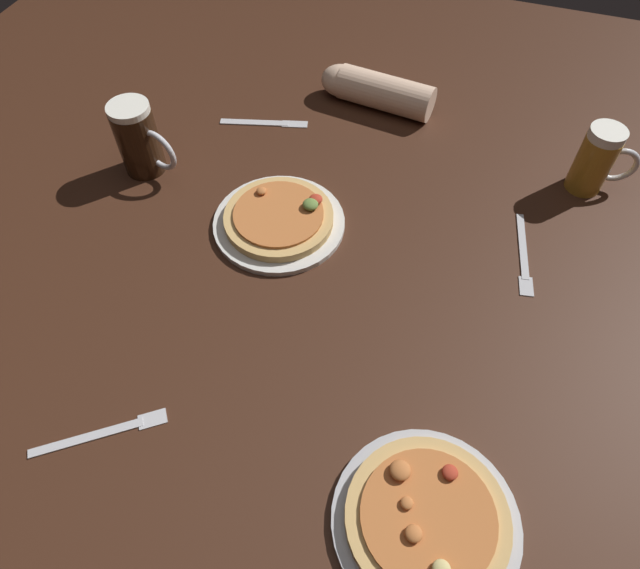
% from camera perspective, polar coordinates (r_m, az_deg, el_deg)
% --- Properties ---
extents(ground_plane, '(2.40, 2.40, 0.03)m').
position_cam_1_polar(ground_plane, '(1.04, 0.00, -1.15)').
color(ground_plane, '#3D2114').
extents(pizza_plate_near, '(0.27, 0.27, 0.05)m').
position_cam_1_polar(pizza_plate_near, '(0.85, 10.75, -22.35)').
color(pizza_plate_near, '#B2B2B7').
rests_on(pizza_plate_near, ground_plane).
extents(pizza_plate_far, '(0.26, 0.26, 0.05)m').
position_cam_1_polar(pizza_plate_far, '(1.13, -4.16, 6.61)').
color(pizza_plate_far, silver).
rests_on(pizza_plate_far, ground_plane).
extents(beer_mug_dark, '(0.14, 0.09, 0.16)m').
position_cam_1_polar(beer_mug_dark, '(1.26, -17.88, 13.84)').
color(beer_mug_dark, black).
rests_on(beer_mug_dark, ground_plane).
extents(beer_mug_amber, '(0.13, 0.07, 0.15)m').
position_cam_1_polar(beer_mug_amber, '(1.29, 26.31, 11.24)').
color(beer_mug_amber, '#B27A23').
rests_on(beer_mug_amber, ground_plane).
extents(fork_left, '(0.06, 0.21, 0.01)m').
position_cam_1_polar(fork_left, '(1.15, 19.98, 2.85)').
color(fork_left, silver).
rests_on(fork_left, ground_plane).
extents(knife_right, '(0.20, 0.08, 0.01)m').
position_cam_1_polar(knife_right, '(1.38, -5.65, 16.06)').
color(knife_right, silver).
rests_on(knife_right, ground_plane).
extents(fork_spare, '(0.18, 0.14, 0.01)m').
position_cam_1_polar(fork_spare, '(0.96, -21.22, -13.86)').
color(fork_spare, silver).
rests_on(fork_spare, ground_plane).
extents(diner_arm, '(0.28, 0.11, 0.08)m').
position_cam_1_polar(diner_arm, '(1.42, 5.39, 19.12)').
color(diner_arm, beige).
rests_on(diner_arm, ground_plane).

